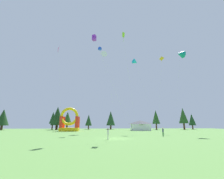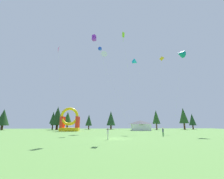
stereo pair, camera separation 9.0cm
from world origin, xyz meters
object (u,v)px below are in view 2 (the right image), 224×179
(person_left_edge, at_px, (163,131))
(inflatable_red_slide, at_px, (70,122))
(kite_cyan_delta, at_px, (135,62))
(person_midfield, at_px, (108,133))
(festival_tent, at_px, (141,125))
(kite_pink_diamond, at_px, (58,49))
(kite_yellow_diamond, at_px, (162,59))
(kite_white_delta, at_px, (103,55))
(kite_blue_box, at_px, (100,49))
(kite_purple_box, at_px, (94,38))
(kite_lime_diamond, at_px, (123,36))
(kite_teal_delta, at_px, (181,54))

(person_left_edge, xyz_separation_m, inflatable_red_slide, (-23.81, 23.34, 1.97))
(kite_cyan_delta, bearing_deg, person_midfield, -115.18)
(festival_tent, bearing_deg, kite_pink_diamond, -139.41)
(kite_yellow_diamond, xyz_separation_m, festival_tent, (-5.78, 10.20, -22.68))
(kite_white_delta, distance_m, person_midfield, 36.76)
(kite_blue_box, bearing_deg, festival_tent, 42.86)
(kite_purple_box, bearing_deg, kite_cyan_delta, 56.29)
(kite_cyan_delta, xyz_separation_m, festival_tent, (4.26, 13.42, -19.90))
(kite_blue_box, bearing_deg, kite_purple_box, -92.44)
(kite_pink_diamond, height_order, inflatable_red_slide, kite_pink_diamond)
(inflatable_red_slide, bearing_deg, kite_blue_box, -46.77)
(kite_yellow_diamond, xyz_separation_m, kite_cyan_delta, (-10.04, -3.22, -2.78))
(kite_blue_box, bearing_deg, kite_yellow_diamond, 11.27)
(kite_purple_box, height_order, festival_tent, kite_purple_box)
(kite_white_delta, bearing_deg, kite_purple_box, -94.41)
(kite_blue_box, height_order, kite_cyan_delta, kite_blue_box)
(kite_blue_box, height_order, person_midfield, kite_blue_box)
(kite_lime_diamond, distance_m, person_midfield, 20.51)
(kite_yellow_diamond, height_order, inflatable_red_slide, kite_yellow_diamond)
(kite_blue_box, height_order, person_left_edge, kite_blue_box)
(kite_blue_box, xyz_separation_m, inflatable_red_slide, (-10.28, 10.93, -22.45))
(person_left_edge, bearing_deg, kite_cyan_delta, -46.61)
(kite_teal_delta, bearing_deg, kite_lime_diamond, -152.90)
(kite_pink_diamond, xyz_separation_m, festival_tent, (25.97, 22.25, -19.08))
(kite_blue_box, xyz_separation_m, person_left_edge, (13.53, -12.40, -24.42))
(kite_white_delta, relative_size, kite_blue_box, 1.08)
(kite_blue_box, xyz_separation_m, festival_tent, (15.58, 14.46, -23.56))
(kite_pink_diamond, height_order, person_midfield, kite_pink_diamond)
(kite_cyan_delta, distance_m, kite_lime_diamond, 16.99)
(kite_blue_box, distance_m, kite_lime_diamond, 16.35)
(person_midfield, bearing_deg, festival_tent, 142.53)
(kite_yellow_diamond, bearing_deg, kite_blue_box, -168.73)
(kite_white_delta, relative_size, kite_yellow_diamond, 1.11)
(person_midfield, relative_size, festival_tent, 0.25)
(kite_white_delta, height_order, kite_cyan_delta, kite_white_delta)
(kite_yellow_diamond, xyz_separation_m, person_left_edge, (-7.83, -16.66, -23.54))
(kite_lime_diamond, bearing_deg, person_midfield, -128.93)
(person_left_edge, relative_size, festival_tent, 0.24)
(kite_white_delta, distance_m, kite_teal_delta, 25.81)
(kite_cyan_delta, distance_m, kite_teal_delta, 13.30)
(kite_teal_delta, distance_m, kite_pink_diamond, 33.14)
(kite_purple_box, xyz_separation_m, kite_yellow_diamond, (22.09, 21.28, 5.72))
(kite_white_delta, relative_size, kite_lime_diamond, 1.30)
(kite_purple_box, distance_m, kite_teal_delta, 26.07)
(kite_teal_delta, xyz_separation_m, inflatable_red_slide, (-32.96, 16.81, -18.54))
(kite_teal_delta, distance_m, festival_tent, 29.15)
(kite_yellow_diamond, bearing_deg, festival_tent, 119.53)
(kite_cyan_delta, height_order, inflatable_red_slide, kite_cyan_delta)
(kite_blue_box, distance_m, kite_yellow_diamond, 21.80)
(kite_lime_diamond, distance_m, person_left_edge, 21.66)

